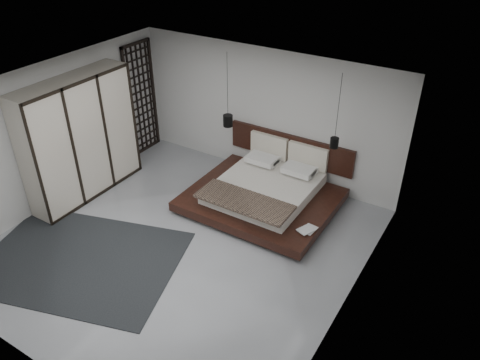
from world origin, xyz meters
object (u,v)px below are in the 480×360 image
Objects in this scene: rug at (80,260)px; bed at (265,191)px; wardrobe at (80,138)px; lattice_screen at (141,99)px; pendant_right at (334,142)px; pendant_left at (228,120)px.

bed is at bearing 59.76° from rug.
wardrobe is at bearing -155.32° from bed.
lattice_screen reaches higher than bed.
lattice_screen is at bearing 178.83° from pendant_right.
rug is (-0.70, -3.62, -1.37)m from pendant_left.
pendant_left is at bearing -2.28° from lattice_screen.
rug is at bearing -100.87° from pendant_left.
wardrobe is at bearing -156.21° from pendant_right.
lattice_screen is at bearing 96.89° from wardrobe.
pendant_left is (-1.16, 0.45, 1.09)m from bed.
wardrobe is (-4.50, -1.99, -0.26)m from pendant_right.
lattice_screen is 1.03× the size of wardrobe.
pendant_right is 4.94m from rug.
rug is (-1.85, -3.17, -0.28)m from bed.
bed is 1.99× the size of pendant_right.
bed is 1.73m from pendant_right.
lattice_screen is 1.84× the size of pendant_right.
lattice_screen is 0.92× the size of bed.
lattice_screen is 4.76m from pendant_right.
pendant_left is 3.93m from rug.
pendant_right reaches higher than lattice_screen.
rug is at bearing -129.70° from pendant_right.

